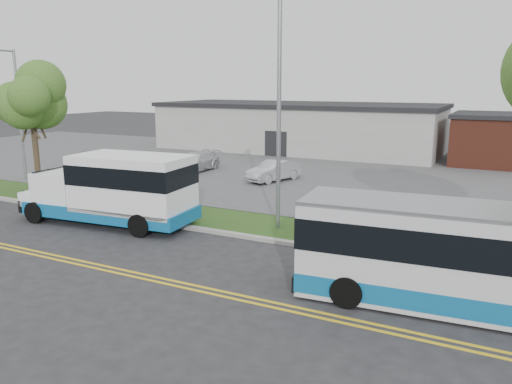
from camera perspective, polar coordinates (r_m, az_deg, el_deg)
The scene contains 18 objects.
ground at distance 20.41m, azimuth -8.54°, elevation -5.15°, with size 140.00×140.00×0.00m, color #28282B.
lane_line_north at distance 17.60m, azimuth -15.89°, elevation -8.36°, with size 70.00×0.12×0.01m, color yellow.
lane_line_south at distance 17.40m, azimuth -16.57°, elevation -8.64°, with size 70.00×0.12×0.01m, color yellow.
curb at distance 21.25m, azimuth -6.82°, elevation -4.19°, with size 80.00×0.30×0.15m, color #9E9B93.
verge at distance 22.71m, azimuth -4.29°, elevation -3.12°, with size 80.00×3.30×0.10m, color #2D4A18.
parking_lot at distance 35.23m, azimuth 7.70°, elevation 2.34°, with size 80.00×25.00×0.10m, color #4C4C4F.
commercial_building at distance 46.35m, azimuth 4.89°, elevation 7.43°, with size 25.40×10.40×4.35m.
brick_wing at distance 41.98m, azimuth 25.76°, elevation 5.46°, with size 6.30×7.30×3.90m.
tree_west at distance 30.17m, azimuth -24.30°, elevation 9.43°, with size 4.40×4.40×6.91m.
streetlight_near at distance 20.35m, azimuth 2.56°, elevation 9.92°, with size 0.35×1.53×9.50m.
streetlight_far at distance 34.70m, azimuth -25.54°, elevation 8.48°, with size 0.35×1.53×8.00m.
shuttle_bus at distance 22.47m, azimuth -15.55°, elevation 0.51°, with size 8.29×3.32×3.11m.
transit_bus at distance 14.71m, azimuth 25.55°, elevation -7.22°, with size 10.56×3.23×2.89m.
pedestrian at distance 25.71m, azimuth -18.05°, elevation 0.27°, with size 0.65×0.42×1.77m, color black.
parked_car_a at distance 31.20m, azimuth 2.05°, elevation 2.45°, with size 1.36×3.89×1.28m, color silver.
parked_car_b at distance 34.97m, azimuth -6.97°, elevation 3.44°, with size 1.81×4.45×1.29m, color silver.
grocery_bag_left at distance 25.90m, azimuth -18.81°, elevation -1.34°, with size 0.32×0.32×0.32m, color white.
grocery_bag_right at distance 25.83m, azimuth -17.08°, elevation -1.26°, with size 0.32×0.32×0.32m, color white.
Camera 1 is at (11.44, -15.77, 6.07)m, focal length 35.00 mm.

